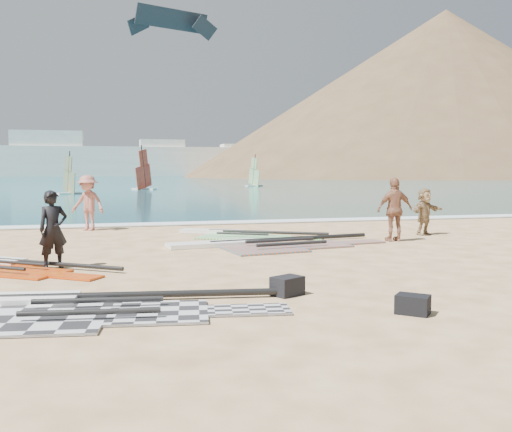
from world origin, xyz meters
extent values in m
plane|color=#E2BC84|center=(0.00, 0.00, 0.00)|extent=(300.00, 300.00, 0.00)
cube|color=#0C4E5A|center=(0.00, 132.00, 0.00)|extent=(300.00, 240.00, 0.06)
cube|color=white|center=(0.00, 12.30, 0.00)|extent=(300.00, 1.20, 0.04)
cube|color=white|center=(-20.00, 150.00, 4.03)|extent=(160.00, 8.00, 8.00)
cube|color=white|center=(-20.00, 150.00, 6.03)|extent=(18.00, 7.00, 12.00)
cube|color=white|center=(10.00, 150.00, 5.03)|extent=(12.00, 7.00, 10.00)
cube|color=white|center=(35.00, 150.00, 4.53)|extent=(16.00, 7.00, 9.00)
cube|color=white|center=(55.00, 150.00, 5.53)|extent=(10.00, 7.00, 11.00)
cone|color=brown|center=(85.00, 130.00, 0.00)|extent=(143.00, 143.00, 45.00)
cube|color=#29282B|center=(-4.73, -1.59, 0.02)|extent=(2.23, 2.42, 0.04)
cube|color=#29282B|center=(-3.01, -1.82, 0.02)|extent=(1.70, 1.61, 0.04)
cube|color=#29282B|center=(-1.61, -2.02, 0.02)|extent=(1.38, 0.82, 0.04)
cylinder|color=black|center=(-3.20, -0.81, 0.10)|extent=(4.97, 0.80, 0.12)
cylinder|color=black|center=(-3.93, -1.32, 0.16)|extent=(2.06, 0.37, 0.09)
cylinder|color=black|center=(-4.03, -2.07, 0.16)|extent=(2.06, 0.37, 0.09)
cube|color=green|center=(-0.02, 7.76, 0.02)|extent=(2.32, 2.39, 0.04)
cube|color=green|center=(1.25, 7.05, 0.02)|extent=(1.69, 1.66, 0.04)
cube|color=green|center=(2.29, 6.47, 0.02)|extent=(1.22, 1.01, 0.04)
cylinder|color=black|center=(1.41, 7.90, 0.10)|extent=(3.71, 2.13, 0.10)
cylinder|color=black|center=(0.69, 7.73, 0.16)|extent=(1.55, 0.91, 0.07)
cylinder|color=black|center=(0.38, 7.17, 0.16)|extent=(1.55, 0.91, 0.07)
cube|color=white|center=(-0.34, 8.87, 0.06)|extent=(2.20, 1.58, 0.12)
cube|color=#FF561F|center=(0.35, 4.75, 0.02)|extent=(2.38, 2.57, 0.04)
cube|color=#FF561F|center=(2.16, 5.03, 0.02)|extent=(1.81, 1.71, 0.04)
cube|color=#FF561F|center=(3.63, 5.25, 0.02)|extent=(1.46, 0.88, 0.04)
cylinder|color=black|center=(1.67, 5.99, 0.10)|extent=(5.23, 0.90, 0.13)
cylinder|color=black|center=(1.08, 5.27, 0.16)|extent=(2.17, 0.41, 0.09)
cylinder|color=black|center=(1.20, 4.48, 0.16)|extent=(2.17, 0.41, 0.09)
cube|color=white|center=(-0.82, 5.62, 0.06)|extent=(2.83, 1.14, 0.12)
cube|color=red|center=(-5.34, 2.21, 0.02)|extent=(1.63, 1.61, 0.04)
cube|color=red|center=(-4.42, 1.56, 0.02)|extent=(1.14, 1.02, 0.04)
cylinder|color=black|center=(-5.10, 2.99, 0.10)|extent=(3.30, 2.36, 0.09)
cylinder|color=black|center=(-5.80, 2.90, 0.16)|extent=(1.38, 1.00, 0.07)
cube|color=black|center=(-0.66, -1.04, 0.17)|extent=(0.65, 0.59, 0.34)
cube|color=black|center=(0.85, -2.78, 0.15)|extent=(0.61, 0.60, 0.30)
imported|color=black|center=(-4.99, 2.89, 0.89)|extent=(0.76, 0.64, 1.77)
imported|color=#AE6558|center=(-4.54, 10.91, 1.01)|extent=(1.50, 1.33, 2.02)
imported|color=#975F44|center=(4.83, 5.37, 0.99)|extent=(1.16, 0.49, 1.98)
imported|color=#96754F|center=(6.62, 6.65, 0.80)|extent=(1.55, 1.03, 1.60)
cube|color=white|center=(-7.26, 41.01, 0.09)|extent=(2.10, 1.50, 0.12)
cube|color=orange|center=(-7.26, 41.01, 1.09)|extent=(1.24, 2.25, 2.24)
cube|color=orange|center=(-7.26, 41.01, 2.63)|extent=(0.72, 1.28, 1.56)
cylinder|color=black|center=(-7.26, 41.01, 1.95)|extent=(0.41, 0.67, 3.56)
cube|color=white|center=(-0.45, 49.87, 0.11)|extent=(2.55, 2.08, 0.15)
cube|color=red|center=(-0.45, 49.87, 1.36)|extent=(1.84, 2.64, 2.81)
cube|color=red|center=(-0.45, 49.87, 3.29)|extent=(1.06, 1.50, 1.95)
cylinder|color=black|center=(-0.45, 49.87, 2.44)|extent=(0.59, 0.79, 4.46)
cube|color=white|center=(13.36, 57.70, 0.09)|extent=(2.27, 1.23, 0.13)
cube|color=#5BAF22|center=(13.36, 57.70, 1.15)|extent=(0.82, 2.57, 2.37)
cube|color=#5BAF22|center=(13.36, 57.70, 2.79)|extent=(0.49, 1.46, 1.65)
cylinder|color=black|center=(13.36, 57.70, 2.06)|extent=(0.30, 0.75, 3.77)
cube|color=#222227|center=(2.63, 49.34, 17.48)|extent=(7.70, 3.81, 1.90)
cube|color=#222227|center=(-0.51, 48.10, 16.78)|extent=(2.31, 1.71, 2.42)
cube|color=#222227|center=(5.78, 50.57, 16.78)|extent=(2.74, 1.21, 2.42)
camera|label=1|loc=(-3.67, -10.66, 2.28)|focal=40.00mm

